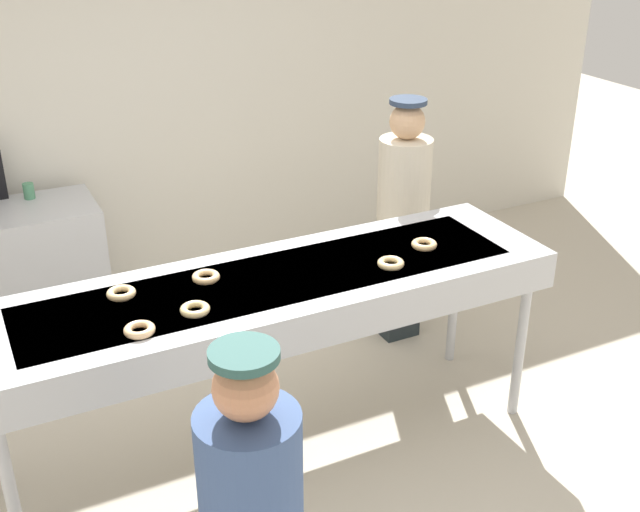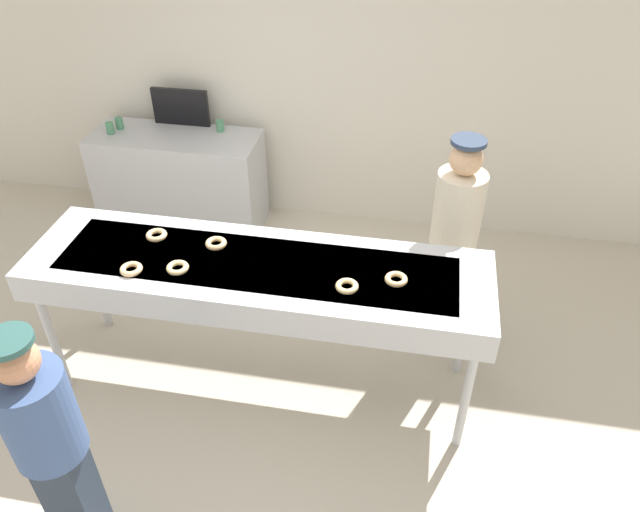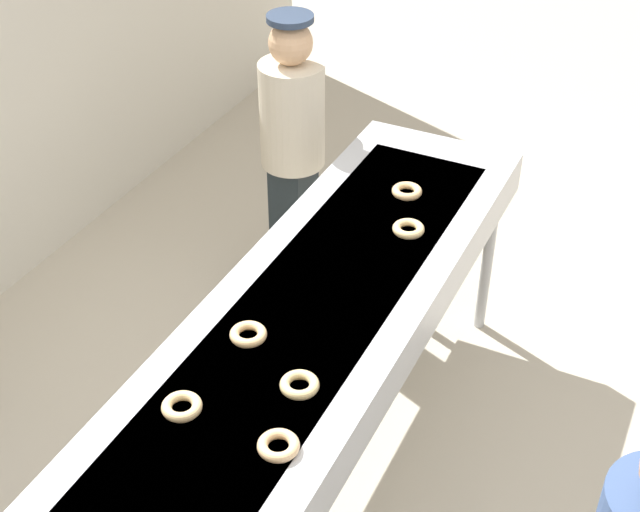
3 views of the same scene
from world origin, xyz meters
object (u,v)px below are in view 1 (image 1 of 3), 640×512
object	(u,v)px
plain_donut_3	(206,277)
plain_donut_4	(391,263)
plain_donut_5	(139,330)
plain_donut_0	(195,309)
paper_cup_2	(29,191)
worker_baker	(403,209)
plain_donut_1	(424,244)
fryer_conveyor	(274,296)
plain_donut_2	(121,293)

from	to	relation	value
plain_donut_3	plain_donut_4	bearing A→B (deg)	-17.11
plain_donut_4	plain_donut_5	xyz separation A→B (m)	(-1.30, -0.08, 0.00)
plain_donut_0	paper_cup_2	bearing A→B (deg)	101.34
plain_donut_0	plain_donut_5	xyz separation A→B (m)	(-0.27, -0.06, 0.00)
worker_baker	plain_donut_1	bearing A→B (deg)	51.02
fryer_conveyor	plain_donut_5	size ratio (longest dim) A/B	21.29
plain_donut_4	plain_donut_5	distance (m)	1.30
fryer_conveyor	plain_donut_2	world-z (taller)	plain_donut_2
fryer_conveyor	plain_donut_4	world-z (taller)	plain_donut_4
plain_donut_3	plain_donut_2	bearing A→B (deg)	177.52
plain_donut_5	fryer_conveyor	bearing A→B (deg)	16.75
plain_donut_3	paper_cup_2	size ratio (longest dim) A/B	1.31
fryer_conveyor	plain_donut_1	bearing A→B (deg)	-1.64
plain_donut_1	worker_baker	size ratio (longest dim) A/B	0.08
plain_donut_0	worker_baker	size ratio (longest dim) A/B	0.08
plain_donut_5	worker_baker	bearing A→B (deg)	26.29
plain_donut_0	plain_donut_2	bearing A→B (deg)	130.72
plain_donut_2	plain_donut_5	bearing A→B (deg)	-91.59
worker_baker	plain_donut_0	bearing A→B (deg)	13.94
plain_donut_1	paper_cup_2	size ratio (longest dim) A/B	1.31
plain_donut_0	worker_baker	world-z (taller)	worker_baker
plain_donut_3	plain_donut_5	xyz separation A→B (m)	(-0.42, -0.35, 0.00)
plain_donut_2	plain_donut_5	xyz separation A→B (m)	(-0.01, -0.36, 0.00)
plain_donut_2	plain_donut_4	world-z (taller)	same
plain_donut_1	plain_donut_4	bearing A→B (deg)	-157.23
plain_donut_5	paper_cup_2	size ratio (longest dim) A/B	1.31
plain_donut_0	plain_donut_1	world-z (taller)	same
plain_donut_1	worker_baker	xyz separation A→B (m)	(0.35, 0.76, -0.14)
fryer_conveyor	plain_donut_5	xyz separation A→B (m)	(-0.72, -0.22, 0.11)
fryer_conveyor	plain_donut_0	bearing A→B (deg)	-161.21
plain_donut_1	paper_cup_2	xyz separation A→B (m)	(-1.73, 2.00, -0.09)
plain_donut_2	plain_donut_4	distance (m)	1.32
plain_donut_4	plain_donut_2	bearing A→B (deg)	167.37
plain_donut_0	plain_donut_2	distance (m)	0.40
plain_donut_1	paper_cup_2	distance (m)	2.64
fryer_conveyor	worker_baker	xyz separation A→B (m)	(1.20, 0.73, -0.02)
plain_donut_2	plain_donut_5	size ratio (longest dim) A/B	1.00
plain_donut_3	worker_baker	size ratio (longest dim) A/B	0.08
plain_donut_1	plain_donut_4	distance (m)	0.30
plain_donut_1	paper_cup_2	world-z (taller)	plain_donut_1
plain_donut_5	plain_donut_4	bearing A→B (deg)	3.33
fryer_conveyor	plain_donut_2	distance (m)	0.73
plain_donut_0	plain_donut_1	size ratio (longest dim) A/B	1.00
plain_donut_4	worker_baker	size ratio (longest dim) A/B	0.08
plain_donut_4	plain_donut_5	world-z (taller)	same
fryer_conveyor	paper_cup_2	size ratio (longest dim) A/B	27.97
plain_donut_4	worker_baker	xyz separation A→B (m)	(0.62, 0.87, -0.14)
plain_donut_3	plain_donut_4	xyz separation A→B (m)	(0.88, -0.27, 0.00)
plain_donut_2	worker_baker	distance (m)	2.00
plain_donut_0	paper_cup_2	distance (m)	2.17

